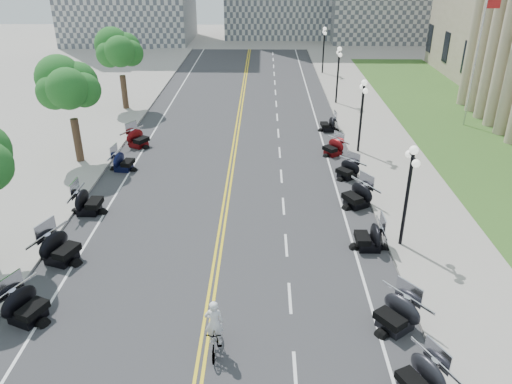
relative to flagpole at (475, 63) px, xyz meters
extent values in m
plane|color=gray|center=(-18.00, -22.00, -5.00)|extent=(160.00, 160.00, 0.00)
cube|color=#333335|center=(-18.00, -12.00, -5.00)|extent=(16.00, 90.00, 0.01)
cube|color=yellow|center=(-18.12, -12.00, -4.99)|extent=(0.12, 90.00, 0.00)
cube|color=yellow|center=(-17.88, -12.00, -4.99)|extent=(0.12, 90.00, 0.00)
cube|color=white|center=(-11.60, -12.00, -4.99)|extent=(0.12, 90.00, 0.00)
cube|color=white|center=(-24.40, -12.00, -4.99)|extent=(0.12, 90.00, 0.00)
cube|color=white|center=(-14.80, -26.00, -4.99)|extent=(0.12, 2.00, 0.00)
cube|color=white|center=(-14.80, -22.00, -4.99)|extent=(0.12, 2.00, 0.00)
cube|color=white|center=(-14.80, -18.00, -4.99)|extent=(0.12, 2.00, 0.00)
cube|color=white|center=(-14.80, -14.00, -4.99)|extent=(0.12, 2.00, 0.00)
cube|color=white|center=(-14.80, -10.00, -4.99)|extent=(0.12, 2.00, 0.00)
cube|color=white|center=(-14.80, -6.00, -4.99)|extent=(0.12, 2.00, 0.00)
cube|color=white|center=(-14.80, -2.00, -4.99)|extent=(0.12, 2.00, 0.00)
cube|color=white|center=(-14.80, 2.00, -4.99)|extent=(0.12, 2.00, 0.00)
cube|color=white|center=(-14.80, 6.00, -4.99)|extent=(0.12, 2.00, 0.00)
cube|color=white|center=(-14.80, 10.00, -4.99)|extent=(0.12, 2.00, 0.00)
cube|color=white|center=(-14.80, 14.00, -4.99)|extent=(0.12, 2.00, 0.00)
cube|color=white|center=(-14.80, 18.00, -4.99)|extent=(0.12, 2.00, 0.00)
cube|color=white|center=(-14.80, 22.00, -4.99)|extent=(0.12, 2.00, 0.00)
cube|color=white|center=(-14.80, 26.00, -4.99)|extent=(0.12, 2.00, 0.00)
cube|color=white|center=(-14.80, 30.00, -4.99)|extent=(0.12, 2.00, 0.00)
cube|color=#9E9991|center=(-7.50, -12.00, -4.92)|extent=(5.00, 90.00, 0.15)
cube|color=#9E9991|center=(-28.50, -12.00, -4.92)|extent=(5.00, 90.00, 0.15)
cube|color=#356023|center=(-0.50, -4.00, -4.95)|extent=(9.00, 60.00, 0.10)
imported|color=#A51414|center=(-17.56, -24.97, -4.45)|extent=(0.52, 1.84, 1.11)
imported|color=white|center=(-17.56, -24.97, -3.00)|extent=(0.65, 0.43, 1.80)
camera|label=1|loc=(-15.90, -38.28, 7.77)|focal=35.00mm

